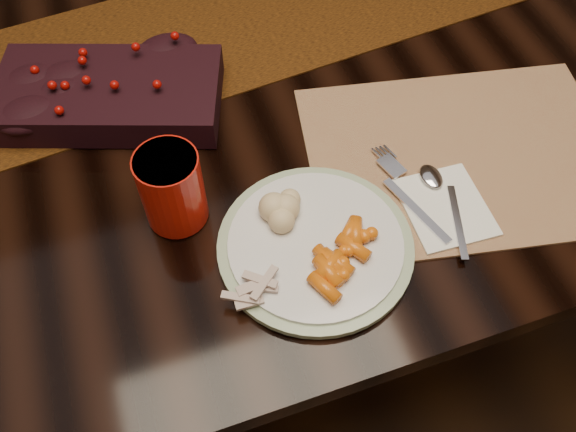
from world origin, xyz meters
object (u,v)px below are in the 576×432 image
object	(u,v)px
baby_carrots	(341,257)
napkin	(445,207)
turkey_shreds	(252,290)
red_cup	(172,189)
mashed_potatoes	(288,206)
centerpiece	(108,91)
dinner_plate	(315,245)
placemat_main	(462,155)
dining_table	(261,223)

from	to	relation	value
baby_carrots	napkin	xyz separation A→B (m)	(0.18, 0.04, -0.02)
turkey_shreds	red_cup	world-z (taller)	red_cup
mashed_potatoes	red_cup	bearing A→B (deg)	156.99
baby_carrots	red_cup	world-z (taller)	red_cup
centerpiece	dinner_plate	size ratio (longest dim) A/B	1.30
mashed_potatoes	placemat_main	bearing A→B (deg)	5.31
napkin	placemat_main	bearing A→B (deg)	50.87
dining_table	baby_carrots	size ratio (longest dim) A/B	17.09
placemat_main	napkin	xyz separation A→B (m)	(-0.07, -0.08, 0.00)
baby_carrots	turkey_shreds	size ratio (longest dim) A/B	1.45
centerpiece	placemat_main	size ratio (longest dim) A/B	0.74
placemat_main	dining_table	bearing A→B (deg)	150.39
baby_carrots	placemat_main	bearing A→B (deg)	25.76
centerpiece	turkey_shreds	bearing A→B (deg)	-74.53
placemat_main	dinner_plate	size ratio (longest dim) A/B	1.75
dinner_plate	napkin	distance (m)	0.20
turkey_shreds	red_cup	xyz separation A→B (m)	(-0.06, 0.16, 0.04)
centerpiece	placemat_main	bearing A→B (deg)	-29.56
dining_table	red_cup	world-z (taller)	red_cup
baby_carrots	red_cup	xyz separation A→B (m)	(-0.18, 0.15, 0.03)
dinner_plate	mashed_potatoes	xyz separation A→B (m)	(-0.02, 0.06, 0.03)
dining_table	red_cup	size ratio (longest dim) A/B	15.22
dinner_plate	red_cup	world-z (taller)	red_cup
dinner_plate	baby_carrots	distance (m)	0.05
napkin	red_cup	xyz separation A→B (m)	(-0.36, 0.11, 0.06)
placemat_main	mashed_potatoes	bearing A→B (deg)	-163.67
dinner_plate	mashed_potatoes	distance (m)	0.07
dining_table	red_cup	bearing A→B (deg)	-131.43
placemat_main	turkey_shreds	bearing A→B (deg)	-149.97
mashed_potatoes	dining_table	bearing A→B (deg)	83.98
mashed_potatoes	napkin	size ratio (longest dim) A/B	0.54
mashed_potatoes	dinner_plate	bearing A→B (deg)	-69.91
baby_carrots	dinner_plate	bearing A→B (deg)	118.80
centerpiece	napkin	xyz separation A→B (m)	(0.41, -0.36, -0.03)
napkin	red_cup	world-z (taller)	red_cup
dining_table	mashed_potatoes	bearing A→B (deg)	-96.02
centerpiece	turkey_shreds	xyz separation A→B (m)	(0.11, -0.40, -0.01)
dinner_plate	baby_carrots	bearing A→B (deg)	-61.20
dinner_plate	placemat_main	bearing A→B (deg)	17.01
centerpiece	napkin	distance (m)	0.55
placemat_main	turkey_shreds	world-z (taller)	turkey_shreds
dinner_plate	turkey_shreds	world-z (taller)	turkey_shreds
napkin	dinner_plate	bearing A→B (deg)	-176.82
centerpiece	dining_table	bearing A→B (deg)	-12.44
placemat_main	mashed_potatoes	size ratio (longest dim) A/B	6.57
dining_table	baby_carrots	world-z (taller)	baby_carrots
centerpiece	napkin	size ratio (longest dim) A/B	2.64
placemat_main	baby_carrots	size ratio (longest dim) A/B	4.44
baby_carrots	napkin	world-z (taller)	baby_carrots
mashed_potatoes	red_cup	xyz separation A→B (m)	(-0.14, 0.06, 0.02)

